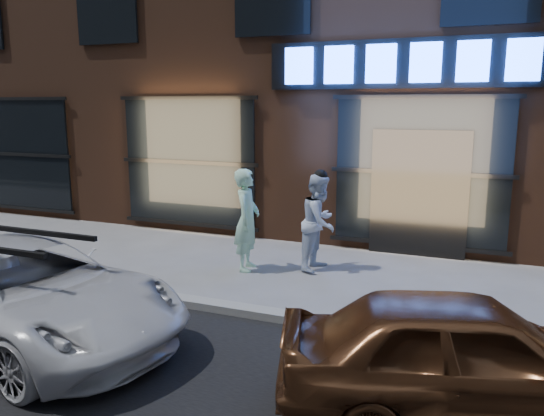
{
  "coord_description": "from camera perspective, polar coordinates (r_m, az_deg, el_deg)",
  "views": [
    {
      "loc": [
        1.09,
        -6.28,
        2.87
      ],
      "look_at": [
        -2.06,
        1.6,
        1.2
      ],
      "focal_mm": 35.0,
      "sensor_mm": 36.0,
      "label": 1
    }
  ],
  "objects": [
    {
      "name": "gold_sedan",
      "position": [
        5.35,
        20.47,
        -14.72
      ],
      "size": [
        3.77,
        2.38,
        1.2
      ],
      "primitive_type": "imported",
      "rotation": [
        0.0,
        0.0,
        1.87
      ],
      "color": "brown",
      "rests_on": "ground"
    },
    {
      "name": "man_bowtie",
      "position": [
        9.21,
        -2.7,
        -1.29
      ],
      "size": [
        0.54,
        0.72,
        1.78
      ],
      "primitive_type": "imported",
      "rotation": [
        0.0,
        0.0,
        1.75
      ],
      "color": "#BAF5CC",
      "rests_on": "ground"
    },
    {
      "name": "white_suv",
      "position": [
        7.22,
        -25.09,
        -8.23
      ],
      "size": [
        4.65,
        2.78,
        1.21
      ],
      "primitive_type": "imported",
      "rotation": [
        0.0,
        0.0,
        1.39
      ],
      "color": "silver",
      "rests_on": "ground"
    },
    {
      "name": "man_cap",
      "position": [
        9.27,
        5.15,
        -1.51
      ],
      "size": [
        0.74,
        0.9,
        1.7
      ],
      "primitive_type": "imported",
      "rotation": [
        0.0,
        0.0,
        1.44
      ],
      "color": "white",
      "rests_on": "ground"
    },
    {
      "name": "storefront_building",
      "position": [
        14.49,
        18.32,
        19.65
      ],
      "size": [
        30.2,
        8.28,
        10.3
      ],
      "color": "#54301E",
      "rests_on": "ground"
    },
    {
      "name": "curb",
      "position": [
        6.96,
        11.22,
        -12.89
      ],
      "size": [
        60.0,
        0.25,
        0.12
      ],
      "primitive_type": "cube",
      "color": "gray",
      "rests_on": "ground"
    },
    {
      "name": "ground",
      "position": [
        6.99,
        11.2,
        -13.34
      ],
      "size": [
        90.0,
        90.0,
        0.0
      ],
      "primitive_type": "plane",
      "color": "slate",
      "rests_on": "ground"
    }
  ]
}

